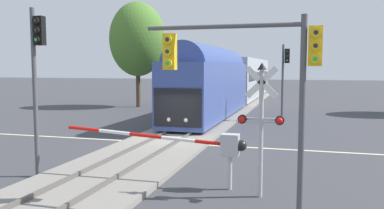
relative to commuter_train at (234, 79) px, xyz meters
name	(u,v)px	position (x,y,z in m)	size (l,w,h in m)	color
ground_plane	(168,143)	(0.00, -20.17, -2.78)	(220.00, 220.00, 0.00)	#3D3D42
road_centre_stripe	(168,143)	(0.00, -20.17, -2.78)	(44.00, 0.20, 0.01)	beige
railway_track	(168,141)	(0.00, -20.17, -2.68)	(4.40, 80.00, 0.32)	gray
commuter_train	(234,79)	(0.00, 0.00, 0.00)	(3.04, 40.04, 5.16)	#384C93
crossing_gate_near	(207,144)	(3.72, -27.03, -1.34)	(6.37, 0.40, 1.85)	#B7B7BC
crossing_signal_mast	(261,116)	(5.50, -27.54, -0.31)	(1.36, 0.44, 4.05)	#B2B2B7
traffic_signal_median	(37,65)	(-2.32, -27.40, 1.21)	(0.53, 0.38, 5.97)	#4C4C51
traffic_signal_far_side	(285,70)	(5.41, -10.70, 0.91)	(0.53, 0.38, 5.51)	#4C4C51
traffic_signal_near_right	(255,66)	(5.44, -28.87, 1.17)	(4.65, 0.38, 5.24)	#4C4C51
oak_behind_train	(138,39)	(-9.01, -3.15, 3.86)	(5.48, 5.48, 10.26)	#4C3828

